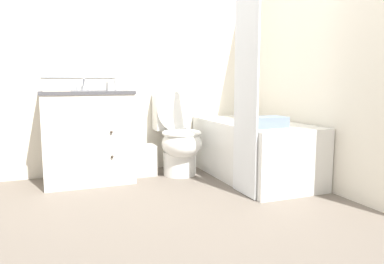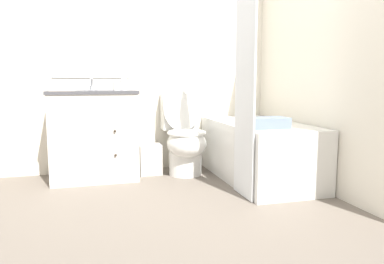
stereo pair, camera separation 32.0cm
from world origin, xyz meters
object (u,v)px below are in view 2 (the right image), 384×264
wastebasket (150,159)px  hand_towel_folded (62,87)px  vanity_cabinet (94,134)px  bath_towel_folded (266,123)px  soap_dispenser (124,83)px  sink_faucet (92,86)px  toilet (184,139)px  bathtub (258,151)px  tissue_box (120,86)px

wastebasket → hand_towel_folded: (-0.81, -0.18, 0.74)m
vanity_cabinet → bath_towel_folded: (1.39, -0.88, 0.16)m
vanity_cabinet → soap_dispenser: size_ratio=5.48×
wastebasket → soap_dispenser: soap_dispenser is taller
vanity_cabinet → wastebasket: vanity_cabinet is taller
soap_dispenser → hand_towel_folded: 0.58m
hand_towel_folded → sink_faucet: bearing=52.5°
vanity_cabinet → bath_towel_folded: size_ratio=2.39×
toilet → bathtub: toilet is taller
wastebasket → toilet: bearing=-12.5°
tissue_box → wastebasket: bearing=-9.5°
vanity_cabinet → bathtub: size_ratio=0.60×
sink_faucet → toilet: (0.89, -0.24, -0.53)m
tissue_box → bath_towel_folded: (1.12, -0.94, -0.30)m
tissue_box → hand_towel_folded: bearing=-156.7°
sink_faucet → bath_towel_folded: bearing=-37.1°
bathtub → soap_dispenser: soap_dispenser is taller
tissue_box → vanity_cabinet: bearing=-167.4°
bathtub → hand_towel_folded: 1.91m
soap_dispenser → bathtub: bearing=-19.4°
sink_faucet → wastebasket: size_ratio=0.46×
toilet → bathtub: (0.64, -0.39, -0.08)m
soap_dispenser → hand_towel_folded: size_ratio=0.71×
toilet → bath_towel_folded: 0.98m
bathtub → wastebasket: bathtub is taller
vanity_cabinet → bathtub: (1.53, -0.45, -0.16)m
vanity_cabinet → sink_faucet: 0.49m
tissue_box → bath_towel_folded: bearing=-39.8°
sink_faucet → bath_towel_folded: 1.77m
toilet → bath_towel_folded: bearing=-58.4°
vanity_cabinet → tissue_box: bearing=12.6°
vanity_cabinet → soap_dispenser: 0.57m
wastebasket → hand_towel_folded: 1.11m
soap_dispenser → bath_towel_folded: soap_dispenser is taller
toilet → hand_towel_folded: (-1.15, -0.10, 0.53)m
bath_towel_folded → vanity_cabinet: bearing=147.7°
bathtub → wastebasket: 1.09m
vanity_cabinet → wastebasket: bearing=1.3°
vanity_cabinet → bath_towel_folded: vanity_cabinet is taller
sink_faucet → toilet: bearing=-14.8°
vanity_cabinet → bath_towel_folded: bearing=-32.3°
sink_faucet → hand_towel_folded: sink_faucet is taller
sink_faucet → bathtub: 1.76m
toilet → wastebasket: toilet is taller
tissue_box → bath_towel_folded: tissue_box is taller
sink_faucet → tissue_box: sink_faucet is taller
bathtub → tissue_box: size_ratio=9.78×
vanity_cabinet → soap_dispenser: bearing=-3.3°
vanity_cabinet → hand_towel_folded: hand_towel_folded is taller
bathtub → tissue_box: (-1.26, 0.51, 0.62)m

